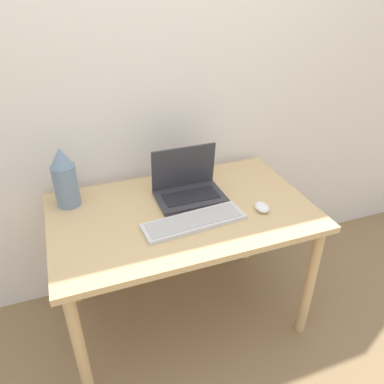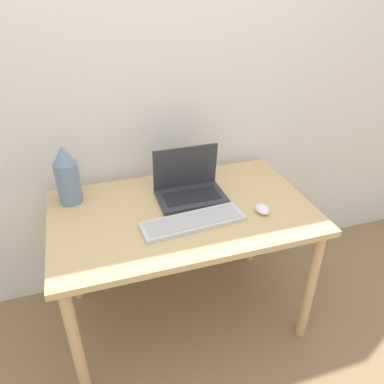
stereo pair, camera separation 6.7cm
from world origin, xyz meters
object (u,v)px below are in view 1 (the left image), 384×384
(keyboard, at_px, (194,221))
(vase, at_px, (65,178))
(laptop, at_px, (188,186))
(mouse, at_px, (262,207))

(keyboard, height_order, vase, vase)
(laptop, height_order, vase, vase)
(laptop, xyz_separation_m, mouse, (0.28, -0.25, -0.03))
(laptop, distance_m, vase, 0.58)
(keyboard, relative_size, mouse, 5.44)
(keyboard, bearing_deg, laptop, 76.72)
(laptop, distance_m, mouse, 0.37)
(mouse, distance_m, vase, 0.92)
(keyboard, xyz_separation_m, mouse, (0.33, -0.01, 0.01))
(keyboard, xyz_separation_m, vase, (-0.50, 0.36, 0.13))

